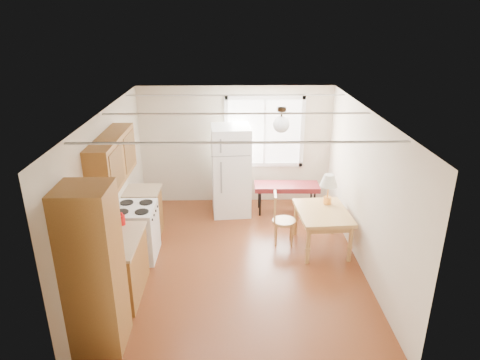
{
  "coord_description": "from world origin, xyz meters",
  "views": [
    {
      "loc": [
        -0.07,
        -6.14,
        3.84
      ],
      "look_at": [
        0.06,
        0.76,
        1.15
      ],
      "focal_mm": 32.0,
      "sensor_mm": 36.0,
      "label": 1
    }
  ],
  "objects_px": {
    "refrigerator": "(231,171)",
    "bench": "(287,187)",
    "chair": "(279,215)",
    "dining_table": "(322,216)"
  },
  "relations": [
    {
      "from": "refrigerator",
      "to": "dining_table",
      "type": "bearing_deg",
      "value": -48.03
    },
    {
      "from": "refrigerator",
      "to": "chair",
      "type": "relative_size",
      "value": 1.94
    },
    {
      "from": "refrigerator",
      "to": "chair",
      "type": "distance_m",
      "value": 1.59
    },
    {
      "from": "refrigerator",
      "to": "bench",
      "type": "bearing_deg",
      "value": -5.35
    },
    {
      "from": "bench",
      "to": "dining_table",
      "type": "bearing_deg",
      "value": -72.05
    },
    {
      "from": "dining_table",
      "to": "chair",
      "type": "distance_m",
      "value": 0.75
    },
    {
      "from": "refrigerator",
      "to": "dining_table",
      "type": "distance_m",
      "value": 2.18
    },
    {
      "from": "dining_table",
      "to": "chair",
      "type": "height_order",
      "value": "chair"
    },
    {
      "from": "refrigerator",
      "to": "bench",
      "type": "distance_m",
      "value": 1.19
    },
    {
      "from": "bench",
      "to": "dining_table",
      "type": "distance_m",
      "value": 1.53
    }
  ]
}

